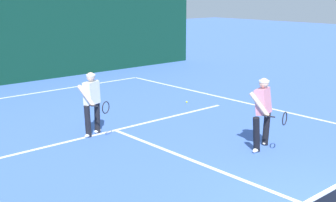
# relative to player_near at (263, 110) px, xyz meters

# --- Properties ---
(court_line_baseline_far) EXTENTS (9.55, 0.10, 0.01)m
(court_line_baseline_far) POSITION_rel_player_near_xyz_m (-1.69, 8.68, -0.88)
(court_line_baseline_far) COLOR white
(court_line_baseline_far) RESTS_ON ground_plane
(court_line_service) EXTENTS (7.78, 0.10, 0.01)m
(court_line_service) POSITION_rel_player_near_xyz_m (-1.69, 3.29, -0.88)
(court_line_service) COLOR white
(court_line_service) RESTS_ON ground_plane
(court_line_centre) EXTENTS (0.10, 6.40, 0.01)m
(court_line_centre) POSITION_rel_player_near_xyz_m (-1.69, 0.04, -0.88)
(court_line_centre) COLOR white
(court_line_centre) RESTS_ON ground_plane
(player_near) EXTENTS (0.89, 0.90, 1.61)m
(player_near) POSITION_rel_player_near_xyz_m (0.00, 0.00, 0.00)
(player_near) COLOR black
(player_near) RESTS_ON ground_plane
(player_far) EXTENTS (0.66, 0.90, 1.56)m
(player_far) POSITION_rel_player_near_xyz_m (-2.30, 3.34, -0.03)
(player_far) COLOR black
(player_far) RESTS_ON ground_plane
(tennis_ball) EXTENTS (0.07, 0.07, 0.07)m
(tennis_ball) POSITION_rel_player_near_xyz_m (1.66, 4.16, -0.85)
(tennis_ball) COLOR #D1E033
(tennis_ball) RESTS_ON ground_plane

